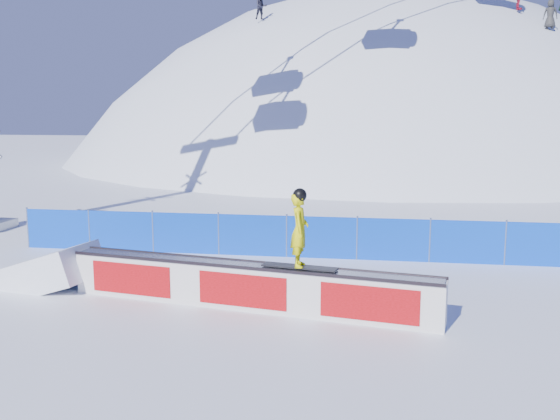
# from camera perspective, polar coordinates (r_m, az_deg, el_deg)

# --- Properties ---
(ground) EXTENTS (160.00, 160.00, 0.00)m
(ground) POSITION_cam_1_polar(r_m,az_deg,el_deg) (13.47, 10.64, -9.15)
(ground) COLOR white
(ground) RESTS_ON ground
(snow_hill) EXTENTS (64.00, 64.00, 64.00)m
(snow_hill) POSITION_cam_1_polar(r_m,az_deg,el_deg) (59.12, 8.97, -12.92)
(snow_hill) COLOR white
(snow_hill) RESTS_ON ground
(safety_fence) EXTENTS (22.05, 0.05, 1.30)m
(safety_fence) POSITION_cam_1_polar(r_m,az_deg,el_deg) (17.66, 10.30, -2.70)
(safety_fence) COLOR #063EC6
(safety_fence) RESTS_ON ground
(rail_box) EXTENTS (8.21, 2.04, 0.99)m
(rail_box) POSITION_cam_1_polar(r_m,az_deg,el_deg) (13.37, -3.04, -6.96)
(rail_box) COLOR silver
(rail_box) RESTS_ON ground
(snow_ramp) EXTENTS (2.62, 1.89, 1.49)m
(snow_ramp) POSITION_cam_1_polar(r_m,az_deg,el_deg) (16.11, -20.37, -6.51)
(snow_ramp) COLOR white
(snow_ramp) RESTS_ON ground
(snowboarder) EXTENTS (1.60, 0.57, 1.65)m
(snowboarder) POSITION_cam_1_polar(r_m,az_deg,el_deg) (12.67, 1.80, -1.75)
(snowboarder) COLOR black
(snowboarder) RESTS_ON rail_box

